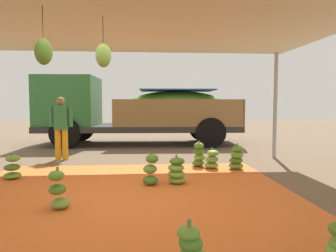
% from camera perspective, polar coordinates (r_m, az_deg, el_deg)
% --- Properties ---
extents(ground_plane, '(40.00, 40.00, 0.00)m').
position_cam_1_polar(ground_plane, '(7.88, -6.63, -6.54)').
color(ground_plane, brown).
extents(tarp_orange, '(5.46, 5.12, 0.01)m').
position_cam_1_polar(tarp_orange, '(4.96, -7.96, -12.85)').
color(tarp_orange, orange).
rests_on(tarp_orange, ground).
extents(tent_canopy, '(8.00, 7.00, 2.85)m').
position_cam_1_polar(tent_canopy, '(4.85, -8.46, 19.86)').
color(tent_canopy, '#9EA0A5').
rests_on(tent_canopy, ground).
extents(banana_bunch_1, '(0.42, 0.42, 0.57)m').
position_cam_1_polar(banana_bunch_1, '(7.02, 12.46, -5.82)').
color(banana_bunch_1, '#60932D').
rests_on(banana_bunch_1, tarp_orange).
extents(banana_bunch_2, '(0.32, 0.31, 0.58)m').
position_cam_1_polar(banana_bunch_2, '(4.59, -19.48, -11.21)').
color(banana_bunch_2, '#75A83D').
rests_on(banana_bunch_2, tarp_orange).
extents(banana_bunch_4, '(0.32, 0.36, 0.58)m').
position_cam_1_polar(banana_bunch_4, '(5.59, -3.18, -8.18)').
color(banana_bunch_4, '#477523').
rests_on(banana_bunch_4, tarp_orange).
extents(banana_bunch_5, '(0.41, 0.40, 0.60)m').
position_cam_1_polar(banana_bunch_5, '(7.20, 5.67, -5.37)').
color(banana_bunch_5, '#518428').
rests_on(banana_bunch_5, tarp_orange).
extents(banana_bunch_6, '(0.43, 0.43, 0.51)m').
position_cam_1_polar(banana_bunch_6, '(6.71, -26.64, -6.93)').
color(banana_bunch_6, '#6B9E38').
rests_on(banana_bunch_6, tarp_orange).
extents(banana_bunch_7, '(0.45, 0.47, 0.53)m').
position_cam_1_polar(banana_bunch_7, '(5.65, 1.60, -8.37)').
color(banana_bunch_7, '#75A83D').
rests_on(banana_bunch_7, tarp_orange).
extents(banana_bunch_8, '(0.42, 0.43, 0.47)m').
position_cam_1_polar(banana_bunch_8, '(7.03, 8.06, -6.17)').
color(banana_bunch_8, '#75A83D').
rests_on(banana_bunch_8, tarp_orange).
extents(cargo_truck_main, '(7.08, 2.61, 2.40)m').
position_cam_1_polar(cargo_truck_main, '(11.22, -6.18, 2.98)').
color(cargo_truck_main, '#2D2D2D').
rests_on(cargo_truck_main, ground).
extents(worker_0, '(0.60, 0.36, 1.63)m').
position_cam_1_polar(worker_0, '(8.45, -19.03, 0.47)').
color(worker_0, orange).
rests_on(worker_0, ground).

